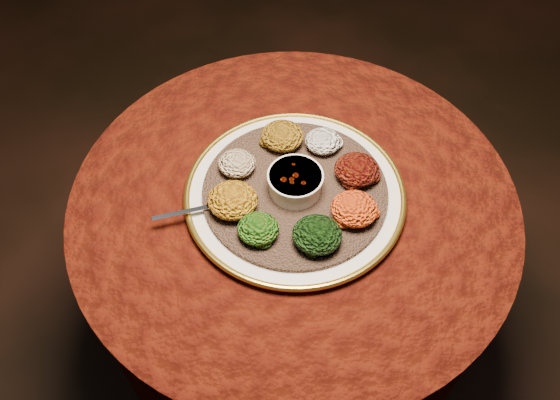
# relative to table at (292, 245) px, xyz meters

# --- Properties ---
(table) EXTENTS (0.96, 0.96, 0.73)m
(table) POSITION_rel_table_xyz_m (0.00, 0.00, 0.00)
(table) COLOR black
(table) RESTS_ON ground
(platter) EXTENTS (0.58, 0.58, 0.02)m
(platter) POSITION_rel_table_xyz_m (0.00, 0.00, 0.19)
(platter) COLOR silver
(platter) RESTS_ON table
(injera) EXTENTS (0.40, 0.40, 0.01)m
(injera) POSITION_rel_table_xyz_m (0.00, 0.00, 0.20)
(injera) COLOR brown
(injera) RESTS_ON platter
(stew_bowl) EXTENTS (0.12, 0.12, 0.05)m
(stew_bowl) POSITION_rel_table_xyz_m (0.00, 0.00, 0.24)
(stew_bowl) COLOR white
(stew_bowl) RESTS_ON injera
(spoon) EXTENTS (0.15, 0.07, 0.01)m
(spoon) POSITION_rel_table_xyz_m (-0.16, -0.06, 0.21)
(spoon) COLOR silver
(spoon) RESTS_ON injera
(portion_ayib) EXTENTS (0.08, 0.07, 0.04)m
(portion_ayib) POSITION_rel_table_xyz_m (0.05, 0.13, 0.23)
(portion_ayib) COLOR white
(portion_ayib) RESTS_ON injera
(portion_kitfo) EXTENTS (0.10, 0.09, 0.05)m
(portion_kitfo) POSITION_rel_table_xyz_m (0.13, 0.06, 0.23)
(portion_kitfo) COLOR black
(portion_kitfo) RESTS_ON injera
(portion_tikil) EXTENTS (0.10, 0.09, 0.05)m
(portion_tikil) POSITION_rel_table_xyz_m (0.13, -0.05, 0.23)
(portion_tikil) COLOR #B7630F
(portion_tikil) RESTS_ON injera
(portion_gomen) EXTENTS (0.10, 0.09, 0.05)m
(portion_gomen) POSITION_rel_table_xyz_m (0.06, -0.12, 0.23)
(portion_gomen) COLOR black
(portion_gomen) RESTS_ON injera
(portion_mixveg) EXTENTS (0.08, 0.08, 0.04)m
(portion_mixveg) POSITION_rel_table_xyz_m (-0.06, -0.12, 0.23)
(portion_mixveg) COLOR #A1320A
(portion_mixveg) RESTS_ON injera
(portion_kik) EXTENTS (0.10, 0.10, 0.05)m
(portion_kik) POSITION_rel_table_xyz_m (-0.12, -0.06, 0.23)
(portion_kik) COLOR #B98310
(portion_kik) RESTS_ON injera
(portion_timatim) EXTENTS (0.08, 0.08, 0.04)m
(portion_timatim) POSITION_rel_table_xyz_m (-0.13, 0.04, 0.23)
(portion_timatim) COLOR maroon
(portion_timatim) RESTS_ON injera
(portion_shiro) EXTENTS (0.09, 0.09, 0.05)m
(portion_shiro) POSITION_rel_table_xyz_m (-0.04, 0.13, 0.23)
(portion_shiro) COLOR #905F11
(portion_shiro) RESTS_ON injera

